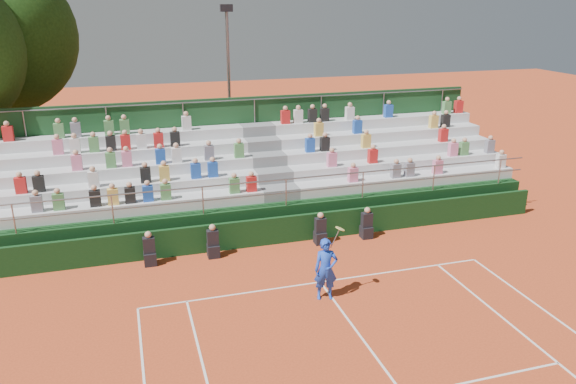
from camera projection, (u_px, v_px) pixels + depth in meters
name	position (u px, v px, depth m)	size (l,w,h in m)	color
ground	(320.00, 282.00, 17.36)	(90.00, 90.00, 0.00)	#C84821
courtside_wall	(290.00, 229.00, 20.09)	(20.00, 0.15, 1.00)	black
line_officials	(266.00, 238.00, 19.42)	(8.13, 0.40, 1.19)	black
grandstand	(267.00, 186.00, 22.83)	(20.00, 5.20, 4.40)	black
tennis_player	(326.00, 269.00, 16.15)	(0.91, 0.57, 2.22)	blue
floodlight_mast	(229.00, 75.00, 28.15)	(0.60, 0.25, 8.06)	gray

